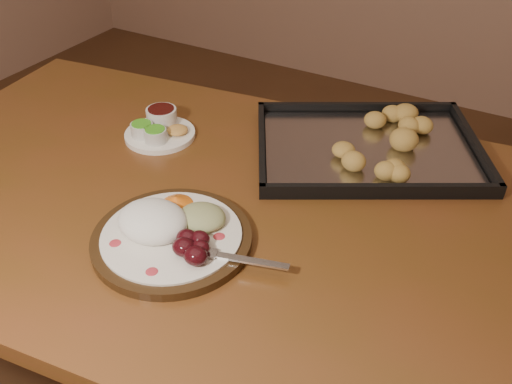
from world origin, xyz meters
The scene contains 5 objects.
ground centered at (0.00, 0.00, 0.00)m, with size 4.00×4.00×0.00m, color #52331C.
dining_table centered at (0.29, -0.17, 0.65)m, with size 1.59×1.07×0.75m.
dinner_plate centered at (0.29, -0.32, 0.77)m, with size 0.37×0.29×0.07m.
condiment_saucer centered at (0.04, -0.03, 0.77)m, with size 0.16×0.16×0.06m.
baking_tray centered at (0.49, 0.15, 0.77)m, with size 0.61×0.56×0.05m.
Camera 1 is at (0.81, -0.93, 1.44)m, focal length 40.00 mm.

